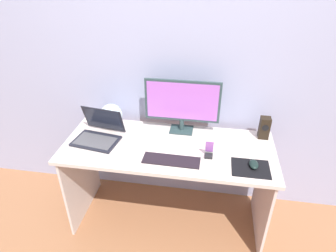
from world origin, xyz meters
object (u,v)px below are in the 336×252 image
at_px(mouse, 254,164).
at_px(monitor, 182,104).
at_px(fishbowl, 111,115).
at_px(laptop, 99,134).
at_px(speaker_right, 264,128).
at_px(phone_in_dock, 209,151).
at_px(keyboard_external, 171,160).

bearing_deg(mouse, monitor, 143.17).
bearing_deg(fishbowl, laptop, -97.54).
distance_m(speaker_right, phone_in_dock, 0.51).
bearing_deg(monitor, mouse, -35.56).
height_order(fishbowl, phone_in_dock, fishbowl).
bearing_deg(speaker_right, phone_in_dock, -142.15).
bearing_deg(mouse, keyboard_external, -178.74).
distance_m(keyboard_external, phone_in_dock, 0.27).
bearing_deg(keyboard_external, laptop, 163.52).
bearing_deg(mouse, fishbowl, 159.71).
relative_size(mouse, phone_in_dock, 0.73).
xyz_separation_m(speaker_right, laptop, (-1.23, -0.22, -0.04)).
bearing_deg(laptop, phone_in_dock, -6.13).
height_order(monitor, mouse, monitor).
bearing_deg(mouse, speaker_right, 73.85).
height_order(monitor, keyboard_external, monitor).
bearing_deg(monitor, speaker_right, 0.19).
distance_m(monitor, phone_in_dock, 0.43).
distance_m(laptop, fishbowl, 0.23).
relative_size(monitor, fishbowl, 3.11).
relative_size(monitor, phone_in_dock, 4.16).
relative_size(monitor, laptop, 1.56).
height_order(monitor, laptop, monitor).
xyz_separation_m(monitor, fishbowl, (-0.58, 0.00, -0.15)).
distance_m(laptop, keyboard_external, 0.61).
bearing_deg(speaker_right, keyboard_external, -148.15).
bearing_deg(speaker_right, monitor, -179.81).
bearing_deg(keyboard_external, speaker_right, 32.72).
bearing_deg(phone_in_dock, monitor, 126.58).
bearing_deg(mouse, laptop, 170.77).
xyz_separation_m(laptop, fishbowl, (0.03, 0.22, 0.04)).
distance_m(mouse, phone_in_dock, 0.31).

